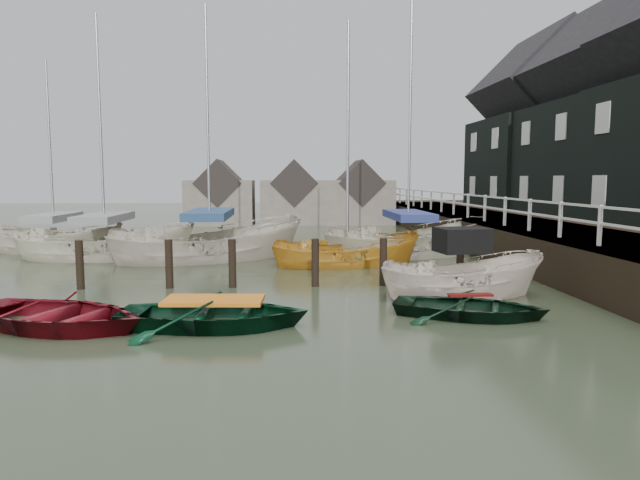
{
  "coord_description": "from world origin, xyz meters",
  "views": [
    {
      "loc": [
        0.28,
        -13.4,
        3.15
      ],
      "look_at": [
        1.32,
        2.65,
        1.4
      ],
      "focal_mm": 32.0,
      "sensor_mm": 36.0,
      "label": 1
    }
  ],
  "objects": [
    {
      "name": "sailboat_a",
      "position": [
        -6.71,
        9.3,
        0.06
      ],
      "size": [
        6.99,
        2.66,
        10.68
      ],
      "rotation": [
        0.0,
        0.0,
        1.57
      ],
      "color": "beige",
      "rests_on": "ground"
    },
    {
      "name": "mooring_pilings",
      "position": [
        -1.11,
        3.0,
        0.5
      ],
      "size": [
        13.72,
        0.22,
        1.8
      ],
      "color": "black",
      "rests_on": "ground"
    },
    {
      "name": "far_sheds",
      "position": [
        0.83,
        26.0,
        1.86
      ],
      "size": [
        14.0,
        4.08,
        4.39
      ],
      "color": "#665B51",
      "rests_on": "ground"
    },
    {
      "name": "pier",
      "position": [
        9.48,
        10.0,
        0.71
      ],
      "size": [
        3.04,
        32.0,
        2.7
      ],
      "color": "black",
      "rests_on": "ground"
    },
    {
      "name": "sailboat_b",
      "position": [
        -2.57,
        8.83,
        0.06
      ],
      "size": [
        8.24,
        5.7,
        11.08
      ],
      "rotation": [
        0.0,
        0.0,
        1.97
      ],
      "color": "beige",
      "rests_on": "ground"
    },
    {
      "name": "sailboat_d",
      "position": [
        5.34,
        9.36,
        0.06
      ],
      "size": [
        7.62,
        4.27,
        13.11
      ],
      "rotation": [
        0.0,
        0.0,
        1.8
      ],
      "color": "beige",
      "rests_on": "ground"
    },
    {
      "name": "land_strip",
      "position": [
        15.0,
        10.0,
        0.0
      ],
      "size": [
        14.0,
        38.0,
        1.5
      ],
      "primitive_type": "cube",
      "color": "black",
      "rests_on": "ground"
    },
    {
      "name": "sailboat_c",
      "position": [
        2.6,
        7.07,
        0.01
      ],
      "size": [
        5.81,
        2.94,
        9.69
      ],
      "rotation": [
        0.0,
        0.0,
        1.73
      ],
      "color": "#C18424",
      "rests_on": "ground"
    },
    {
      "name": "rowboat_green",
      "position": [
        -1.2,
        -1.43,
        0.0
      ],
      "size": [
        4.19,
        3.13,
        0.83
      ],
      "primitive_type": "imported",
      "rotation": [
        0.0,
        0.0,
        1.5
      ],
      "color": "black",
      "rests_on": "ground"
    },
    {
      "name": "sailboat_e",
      "position": [
        -9.48,
        11.46,
        0.06
      ],
      "size": [
        6.87,
        4.1,
        9.27
      ],
      "rotation": [
        0.0,
        0.0,
        1.29
      ],
      "color": "beige",
      "rests_on": "ground"
    },
    {
      "name": "rowboat_red",
      "position": [
        -4.49,
        -1.33,
        0.0
      ],
      "size": [
        4.99,
        4.37,
        0.86
      ],
      "primitive_type": "imported",
      "rotation": [
        0.0,
        0.0,
        1.17
      ],
      "color": "maroon",
      "rests_on": "ground"
    },
    {
      "name": "ground",
      "position": [
        0.0,
        0.0,
        0.0
      ],
      "size": [
        120.0,
        120.0,
        0.0
      ],
      "primitive_type": "plane",
      "color": "#2A3320",
      "rests_on": "ground"
    },
    {
      "name": "rowboat_dkgreen",
      "position": [
        4.52,
        -0.91,
        0.0
      ],
      "size": [
        4.08,
        3.52,
        0.71
      ],
      "primitive_type": "imported",
      "rotation": [
        0.0,
        0.0,
        1.2
      ],
      "color": "black",
      "rests_on": "ground"
    },
    {
      "name": "motorboat",
      "position": [
        5.01,
        1.15,
        0.09
      ],
      "size": [
        4.77,
        2.38,
        2.72
      ],
      "rotation": [
        0.0,
        0.0,
        1.72
      ],
      "color": "beige",
      "rests_on": "ground"
    }
  ]
}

